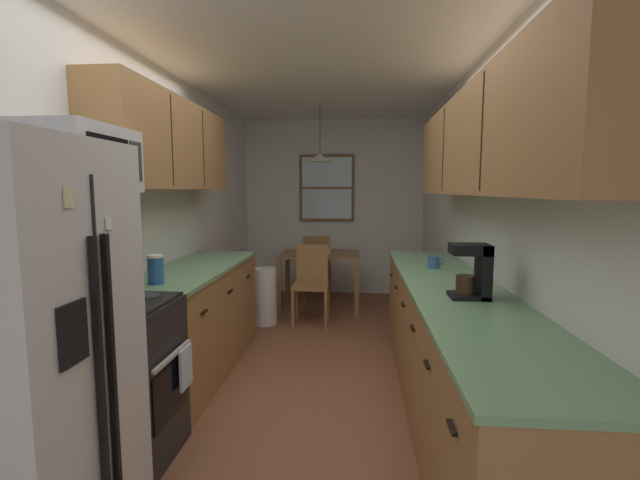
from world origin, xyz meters
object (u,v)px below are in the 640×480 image
trash_bin (265,296)px  storage_canister (156,270)px  coffee_maker (475,270)px  microwave_over_range (82,159)px  mug_by_coffeemaker (434,262)px  dining_chair_near (311,280)px  table_serving_bowl (324,250)px  stove_range (114,381)px  dining_table (320,262)px  dining_chair_far (317,264)px  refrigerator (21,360)px

trash_bin → storage_canister: storage_canister is taller
coffee_maker → microwave_over_range: bearing=-170.8°
mug_by_coffeemaker → dining_chair_near: bearing=130.0°
table_serving_bowl → stove_range: bearing=-105.8°
dining_chair_near → dining_table: bearing=84.9°
dining_table → dining_chair_near: dining_chair_near is taller
dining_chair_near → dining_chair_far: bearing=92.1°
trash_bin → table_serving_bowl: (0.63, 0.67, 0.44)m
dining_chair_near → dining_chair_far: same height
coffee_maker → dining_chair_near: bearing=117.4°
dining_table → dining_chair_near: 0.58m
refrigerator → dining_table: refrigerator is taller
refrigerator → microwave_over_range: (-0.14, 0.68, 0.83)m
table_serving_bowl → dining_chair_near: bearing=-99.4°
refrigerator → storage_canister: refrigerator is taller
dining_chair_far → storage_canister: (-0.79, -3.25, 0.50)m
microwave_over_range → dining_table: size_ratio=0.61×
dining_chair_near → dining_chair_far: 1.14m
mug_by_coffeemaker → table_serving_bowl: size_ratio=0.66×
dining_table → table_serving_bowl: 0.16m
dining_table → mug_by_coffeemaker: mug_by_coffeemaker is taller
coffee_maker → table_serving_bowl: (-1.11, 2.92, -0.30)m
refrigerator → stove_range: 0.78m
stove_range → dining_table: bearing=74.9°
dining_chair_far → coffee_maker: coffee_maker is taller
stove_range → dining_chair_near: size_ratio=1.22×
dining_chair_far → coffee_maker: size_ratio=2.83×
refrigerator → trash_bin: refrigerator is taller
dining_chair_far → storage_canister: storage_canister is taller
dining_table → storage_canister: 2.85m
dining_table → storage_canister: size_ratio=5.08×
dining_chair_near → storage_canister: size_ratio=4.59×
stove_range → table_serving_bowl: 3.41m
dining_chair_far → mug_by_coffeemaker: bearing=-64.7°
dining_chair_near → storage_canister: (-0.83, -2.11, 0.50)m
coffee_maker → table_serving_bowl: 3.14m
trash_bin → coffee_maker: 2.94m
refrigerator → dining_chair_near: bearing=76.6°
refrigerator → table_serving_bowl: (0.90, 3.95, -0.10)m
dining_table → coffee_maker: size_ratio=3.13×
dining_table → storage_canister: (-0.88, -2.68, 0.38)m
mug_by_coffeemaker → dining_chair_far: bearing=115.3°
dining_chair_far → trash_bin: bearing=-112.0°
dining_chair_near → coffee_maker: 2.68m
microwave_over_range → storage_canister: microwave_over_range is taller
refrigerator → storage_canister: (-0.03, 1.24, 0.14)m
dining_chair_far → coffee_maker: bearing=-70.2°
stove_range → mug_by_coffeemaker: stove_range is taller
mug_by_coffeemaker → table_serving_bowl: 2.21m
refrigerator → dining_table: 4.02m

